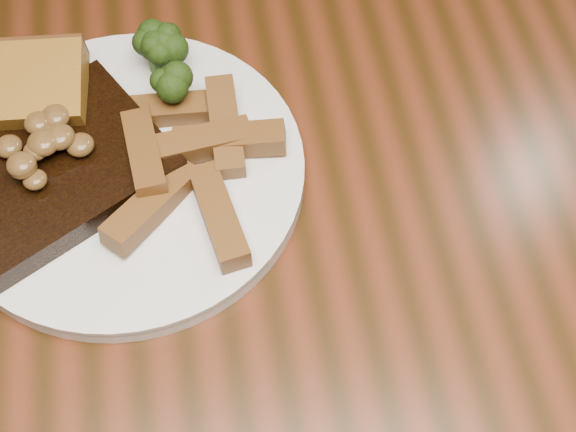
% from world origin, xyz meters
% --- Properties ---
extents(dining_table, '(1.60, 0.90, 0.75)m').
position_xyz_m(dining_table, '(0.00, 0.00, 0.66)').
color(dining_table, '#4A1F0E').
rests_on(dining_table, ground).
extents(plate, '(0.30, 0.30, 0.01)m').
position_xyz_m(plate, '(-0.11, 0.05, 0.76)').
color(plate, silver).
rests_on(plate, dining_table).
extents(steak, '(0.20, 0.18, 0.02)m').
position_xyz_m(steak, '(-0.16, 0.05, 0.77)').
color(steak, black).
rests_on(steak, plate).
extents(steak_bone, '(0.15, 0.09, 0.02)m').
position_xyz_m(steak_bone, '(-0.16, -0.00, 0.77)').
color(steak_bone, '#BCB192').
rests_on(steak_bone, plate).
extents(mushroom_pile, '(0.06, 0.06, 0.03)m').
position_xyz_m(mushroom_pile, '(-0.16, 0.06, 0.80)').
color(mushroom_pile, brown).
rests_on(mushroom_pile, steak).
extents(garlic_bread, '(0.12, 0.08, 0.03)m').
position_xyz_m(garlic_bread, '(-0.19, 0.11, 0.78)').
color(garlic_bread, '#9C6A1C').
rests_on(garlic_bread, plate).
extents(potato_wedges, '(0.11, 0.11, 0.02)m').
position_xyz_m(potato_wedges, '(-0.06, 0.04, 0.77)').
color(potato_wedges, brown).
rests_on(potato_wedges, plate).
extents(broccoli_cluster, '(0.07, 0.07, 0.04)m').
position_xyz_m(broccoli_cluster, '(-0.07, 0.13, 0.78)').
color(broccoli_cluster, '#1F390D').
rests_on(broccoli_cluster, plate).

